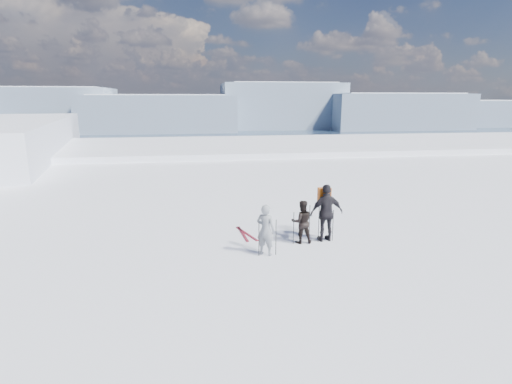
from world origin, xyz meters
TOP-DOWN VIEW (x-y plane):
  - lake_basin at (0.00, 30.00)m, footprint 820.00×820.00m
  - far_mountain_range at (29.60, 454.78)m, footprint 770.00×110.00m
  - skier_grey at (-1.88, 2.00)m, footprint 0.72×0.66m
  - skier_dark at (-0.46, 2.88)m, footprint 0.76×0.60m
  - skier_pack at (0.43, 2.94)m, footprint 1.22×0.58m
  - backpack at (0.41, 3.19)m, footprint 0.45×0.27m
  - ski_poles at (-0.62, 2.54)m, footprint 2.79×1.01m
  - skis_loose at (-2.29, 4.05)m, footprint 0.64×1.70m

SIDE VIEW (x-z plane):
  - far_mountain_range at x=29.60m, z-range -33.69..19.31m
  - lake_basin at x=0.00m, z-range -42.31..29.31m
  - skis_loose at x=-2.29m, z-range 0.00..0.03m
  - ski_poles at x=-0.62m, z-range -0.07..1.29m
  - skier_dark at x=-0.46m, z-range 0.00..1.51m
  - skier_grey at x=-1.88m, z-range 0.00..1.66m
  - skier_pack at x=0.43m, z-range 0.00..2.02m
  - backpack at x=0.41m, z-range 2.02..2.62m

